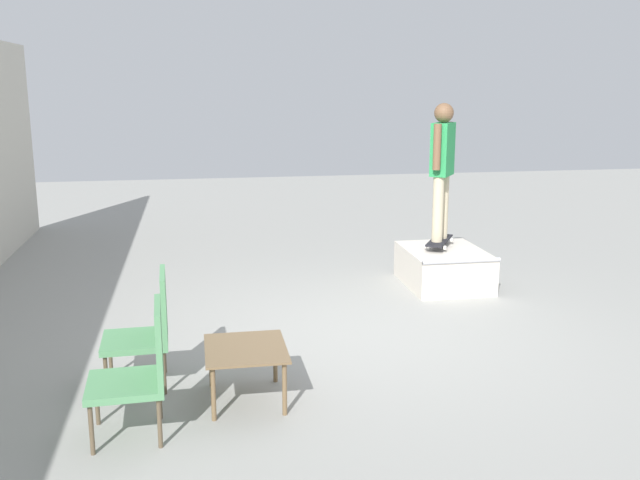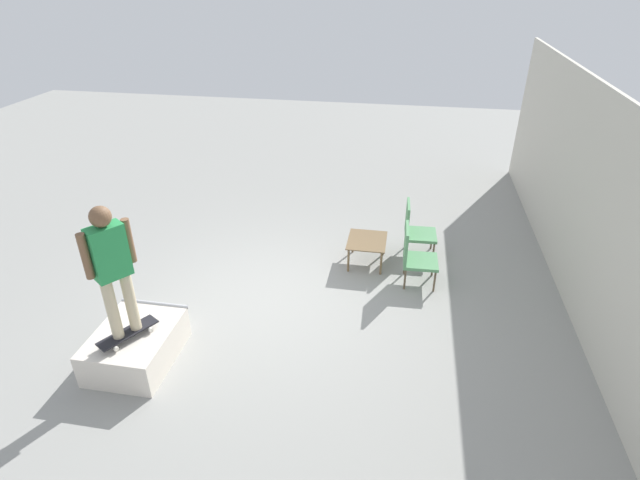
{
  "view_description": "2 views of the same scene",
  "coord_description": "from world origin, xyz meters",
  "px_view_note": "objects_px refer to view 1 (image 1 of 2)",
  "views": [
    {
      "loc": [
        -6.47,
        1.61,
        2.42
      ],
      "look_at": [
        -0.17,
        0.5,
        1.0
      ],
      "focal_mm": 40.0,
      "sensor_mm": 36.0,
      "label": 1
    },
    {
      "loc": [
        5.79,
        1.75,
        4.37
      ],
      "look_at": [
        -0.29,
        0.68,
        0.93
      ],
      "focal_mm": 28.0,
      "sensor_mm": 36.0,
      "label": 2
    }
  ],
  "objects_px": {
    "person_skater": "(442,161)",
    "patio_chair_right": "(147,327)",
    "skate_ramp_box": "(444,267)",
    "coffee_table": "(246,354)",
    "patio_chair_left": "(140,368)",
    "skateboard_on_ramp": "(439,241)"
  },
  "relations": [
    {
      "from": "patio_chair_left",
      "to": "person_skater",
      "type": "bearing_deg",
      "value": 132.69
    },
    {
      "from": "skate_ramp_box",
      "to": "skateboard_on_ramp",
      "type": "xyz_separation_m",
      "value": [
        0.13,
        0.02,
        0.31
      ]
    },
    {
      "from": "patio_chair_left",
      "to": "patio_chair_right",
      "type": "relative_size",
      "value": 1.0
    },
    {
      "from": "person_skater",
      "to": "patio_chair_right",
      "type": "height_order",
      "value": "person_skater"
    },
    {
      "from": "skateboard_on_ramp",
      "to": "patio_chair_left",
      "type": "height_order",
      "value": "patio_chair_left"
    },
    {
      "from": "coffee_table",
      "to": "patio_chair_left",
      "type": "xyz_separation_m",
      "value": [
        -0.43,
        0.76,
        0.12
      ]
    },
    {
      "from": "skateboard_on_ramp",
      "to": "coffee_table",
      "type": "relative_size",
      "value": 1.02
    },
    {
      "from": "skateboard_on_ramp",
      "to": "patio_chair_left",
      "type": "xyz_separation_m",
      "value": [
        -3.35,
        3.33,
        -0.03
      ]
    },
    {
      "from": "skateboard_on_ramp",
      "to": "person_skater",
      "type": "height_order",
      "value": "person_skater"
    },
    {
      "from": "skate_ramp_box",
      "to": "patio_chair_right",
      "type": "xyz_separation_m",
      "value": [
        -2.36,
        3.36,
        0.27
      ]
    },
    {
      "from": "patio_chair_right",
      "to": "patio_chair_left",
      "type": "bearing_deg",
      "value": -2.0
    },
    {
      "from": "patio_chair_left",
      "to": "patio_chair_right",
      "type": "bearing_deg",
      "value": 177.51
    },
    {
      "from": "person_skater",
      "to": "coffee_table",
      "type": "xyz_separation_m",
      "value": [
        -2.93,
        2.58,
        -1.13
      ]
    },
    {
      "from": "skateboard_on_ramp",
      "to": "patio_chair_right",
      "type": "height_order",
      "value": "patio_chair_right"
    },
    {
      "from": "coffee_table",
      "to": "patio_chair_right",
      "type": "bearing_deg",
      "value": 60.08
    },
    {
      "from": "skateboard_on_ramp",
      "to": "patio_chair_left",
      "type": "distance_m",
      "value": 4.73
    },
    {
      "from": "skate_ramp_box",
      "to": "coffee_table",
      "type": "distance_m",
      "value": 3.82
    },
    {
      "from": "skate_ramp_box",
      "to": "skateboard_on_ramp",
      "type": "bearing_deg",
      "value": 10.16
    },
    {
      "from": "person_skater",
      "to": "patio_chair_left",
      "type": "height_order",
      "value": "person_skater"
    },
    {
      "from": "skate_ramp_box",
      "to": "person_skater",
      "type": "distance_m",
      "value": 1.29
    },
    {
      "from": "skate_ramp_box",
      "to": "person_skater",
      "type": "height_order",
      "value": "person_skater"
    },
    {
      "from": "skateboard_on_ramp",
      "to": "person_skater",
      "type": "distance_m",
      "value": 0.97
    }
  ]
}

